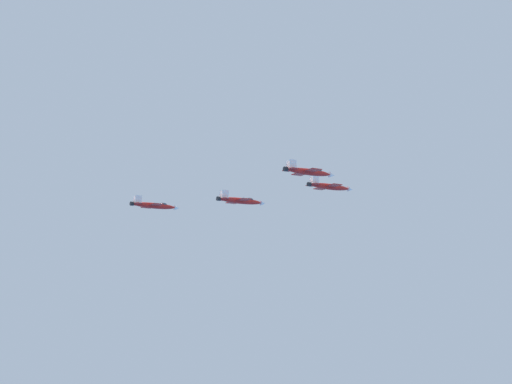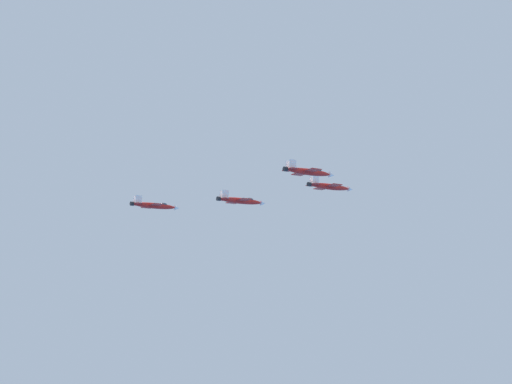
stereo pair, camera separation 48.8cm
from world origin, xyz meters
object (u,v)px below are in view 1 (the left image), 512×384
(jet_left_outer, at_px, (154,205))
(jet_right_wingman, at_px, (309,172))
(jet_left_wingman, at_px, (241,201))
(jet_lead, at_px, (330,186))

(jet_left_outer, bearing_deg, jet_right_wingman, -68.62)
(jet_left_wingman, bearing_deg, jet_right_wingman, -89.54)
(jet_lead, relative_size, jet_right_wingman, 1.02)
(jet_right_wingman, relative_size, jet_left_outer, 1.00)
(jet_left_wingman, height_order, jet_right_wingman, jet_right_wingman)
(jet_right_wingman, bearing_deg, jet_lead, 41.32)
(jet_left_wingman, relative_size, jet_right_wingman, 1.04)
(jet_lead, xyz_separation_m, jet_left_wingman, (24.15, -1.39, -3.28))
(jet_lead, height_order, jet_left_wingman, jet_lead)
(jet_right_wingman, bearing_deg, jet_left_wingman, 90.96)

